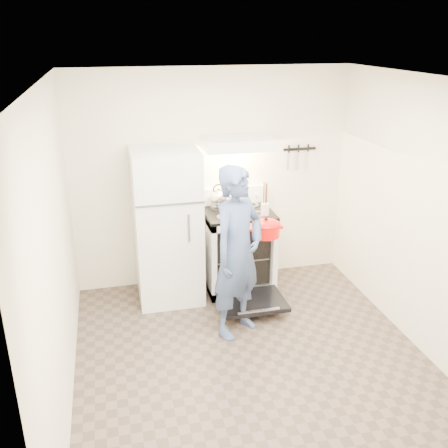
# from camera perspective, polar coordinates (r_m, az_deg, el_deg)

# --- Properties ---
(floor) EXTENTS (3.60, 3.60, 0.00)m
(floor) POSITION_cam_1_polar(r_m,az_deg,el_deg) (4.74, 3.52, -15.65)
(floor) COLOR brown
(floor) RESTS_ON ground
(back_wall) EXTENTS (3.20, 0.02, 2.50)m
(back_wall) POSITION_cam_1_polar(r_m,az_deg,el_deg) (5.77, -1.36, 5.16)
(back_wall) COLOR #F1E8CE
(back_wall) RESTS_ON ground
(refrigerator) EXTENTS (0.70, 0.70, 1.70)m
(refrigerator) POSITION_cam_1_polar(r_m,az_deg,el_deg) (5.48, -6.50, -0.27)
(refrigerator) COLOR white
(refrigerator) RESTS_ON floor
(stove_body) EXTENTS (0.76, 0.65, 0.92)m
(stove_body) POSITION_cam_1_polar(r_m,az_deg,el_deg) (5.79, 1.61, -3.10)
(stove_body) COLOR white
(stove_body) RESTS_ON floor
(cooktop) EXTENTS (0.76, 0.65, 0.03)m
(cooktop) POSITION_cam_1_polar(r_m,az_deg,el_deg) (5.61, 1.66, 1.33)
(cooktop) COLOR black
(cooktop) RESTS_ON stove_body
(backsplash) EXTENTS (0.76, 0.07, 0.20)m
(backsplash) POSITION_cam_1_polar(r_m,az_deg,el_deg) (5.84, 0.95, 3.32)
(backsplash) COLOR white
(backsplash) RESTS_ON cooktop
(oven_door) EXTENTS (0.70, 0.54, 0.04)m
(oven_door) POSITION_cam_1_polar(r_m,az_deg,el_deg) (5.44, 3.20, -8.83)
(oven_door) COLOR black
(oven_door) RESTS_ON floor
(oven_rack) EXTENTS (0.60, 0.52, 0.01)m
(oven_rack) POSITION_cam_1_polar(r_m,az_deg,el_deg) (5.80, 1.61, -3.28)
(oven_rack) COLOR slate
(oven_rack) RESTS_ON stove_body
(range_hood) EXTENTS (0.76, 0.50, 0.12)m
(range_hood) POSITION_cam_1_polar(r_m,az_deg,el_deg) (5.47, 1.54, 9.25)
(range_hood) COLOR white
(range_hood) RESTS_ON back_wall
(knife_strip) EXTENTS (0.40, 0.02, 0.03)m
(knife_strip) POSITION_cam_1_polar(r_m,az_deg,el_deg) (5.98, 8.64, 8.48)
(knife_strip) COLOR black
(knife_strip) RESTS_ON back_wall
(pizza_stone) EXTENTS (0.32, 0.32, 0.02)m
(pizza_stone) POSITION_cam_1_polar(r_m,az_deg,el_deg) (5.78, 2.46, -3.25)
(pizza_stone) COLOR #956C50
(pizza_stone) RESTS_ON oven_rack
(tea_kettle) EXTENTS (0.24, 0.20, 0.29)m
(tea_kettle) POSITION_cam_1_polar(r_m,az_deg,el_deg) (5.65, -0.63, 3.17)
(tea_kettle) COLOR #B4B4B9
(tea_kettle) RESTS_ON cooktop
(utensil_jar) EXTENTS (0.11, 0.11, 0.13)m
(utensil_jar) POSITION_cam_1_polar(r_m,az_deg,el_deg) (5.40, 4.71, 1.70)
(utensil_jar) COLOR silver
(utensil_jar) RESTS_ON cooktop
(person) EXTENTS (0.75, 0.70, 1.72)m
(person) POSITION_cam_1_polar(r_m,az_deg,el_deg) (4.78, 1.58, -3.32)
(person) COLOR navy
(person) RESTS_ON floor
(dutch_oven) EXTENTS (0.36, 0.29, 0.23)m
(dutch_oven) POSITION_cam_1_polar(r_m,az_deg,el_deg) (5.16, 4.80, -0.67)
(dutch_oven) COLOR red
(dutch_oven) RESTS_ON person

